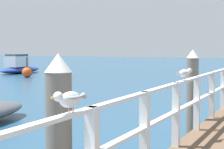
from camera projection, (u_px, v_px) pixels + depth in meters
The scene contains 6 objects.
dock_piling_near at pixel (59, 149), 4.39m from camera, with size 0.29×0.29×2.05m.
dock_piling_far at pixel (192, 92), 9.79m from camera, with size 0.29×0.29×2.05m.
seagull_foreground at pixel (70, 99), 3.81m from camera, with size 0.20×0.48×0.21m.
seagull_background at pixel (184, 73), 7.56m from camera, with size 0.24×0.46×0.21m.
boat_3 at pixel (19, 67), 32.86m from camera, with size 1.89×4.77×1.53m.
channel_buoy at pixel (27, 72), 28.36m from camera, with size 0.70×0.70×1.40m.
Camera 1 is at (0.63, 0.23, 2.11)m, focal length 66.33 mm.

